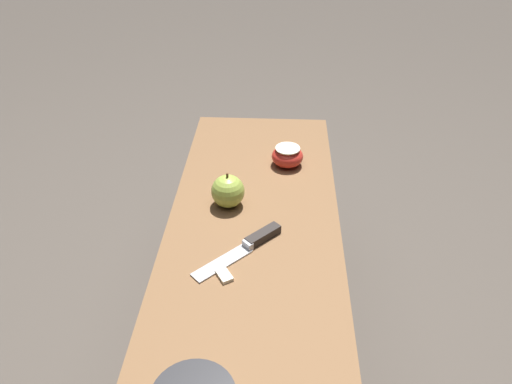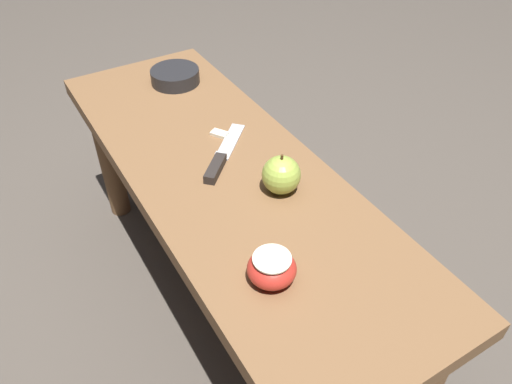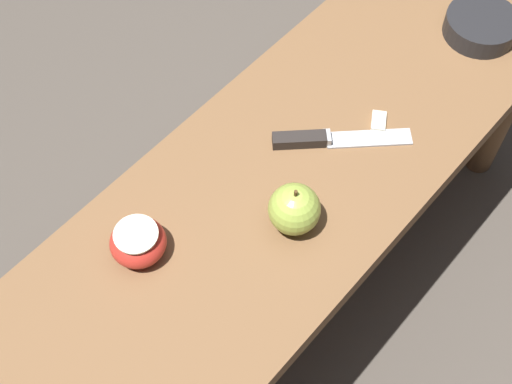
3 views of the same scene
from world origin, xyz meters
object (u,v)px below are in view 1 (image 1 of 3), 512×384
object	(u,v)px
wooden_bench	(252,266)
apple_whole	(228,191)
knife	(251,244)
apple_cut	(287,156)

from	to	relation	value
wooden_bench	apple_whole	xyz separation A→B (m)	(-0.12, -0.06, 0.12)
knife	apple_whole	distance (m)	0.16
knife	apple_whole	xyz separation A→B (m)	(-0.15, -0.06, 0.03)
wooden_bench	apple_whole	distance (m)	0.18
apple_whole	apple_cut	world-z (taller)	apple_whole
wooden_bench	apple_whole	world-z (taller)	apple_whole
knife	apple_whole	world-z (taller)	apple_whole
wooden_bench	apple_cut	bearing A→B (deg)	166.05
wooden_bench	knife	world-z (taller)	knife
knife	wooden_bench	bearing A→B (deg)	-136.36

